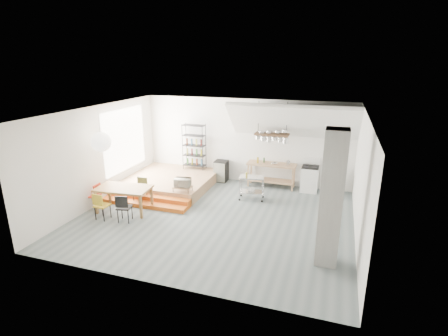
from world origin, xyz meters
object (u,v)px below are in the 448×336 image
(mini_fridge, at_px, (221,171))
(rolling_cart, at_px, (252,185))
(stove, at_px, (310,178))
(dining_table, at_px, (124,190))

(mini_fridge, bearing_deg, rolling_cart, -42.79)
(stove, relative_size, mini_fridge, 1.43)
(stove, xyz_separation_m, mini_fridge, (-3.38, 0.04, -0.07))
(dining_table, xyz_separation_m, mini_fridge, (1.97, 3.64, -0.29))
(rolling_cart, bearing_deg, dining_table, -156.51)
(dining_table, height_order, mini_fridge, mini_fridge)
(dining_table, height_order, rolling_cart, rolling_cart)
(stove, relative_size, rolling_cart, 1.33)
(stove, xyz_separation_m, rolling_cart, (-1.80, -1.42, 0.05))
(dining_table, relative_size, rolling_cart, 1.96)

